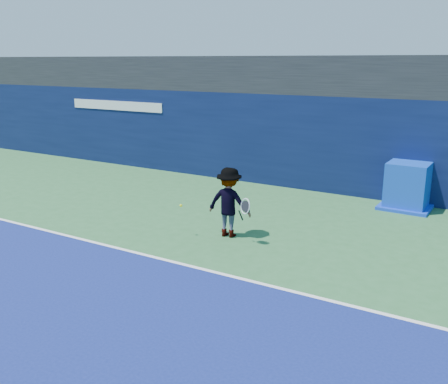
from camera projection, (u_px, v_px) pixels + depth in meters
The scene contains 7 objects.
ground at pixel (26, 313), 8.27m from camera, with size 80.00×80.00×0.00m, color #2C6335.
baseline at pixel (142, 254), 10.76m from camera, with size 24.00×0.10×0.01m, color white.
stadium_band at pixel (300, 74), 16.90m from camera, with size 36.00×3.00×1.20m, color black.
back_wall_assembly at pixel (286, 140), 16.61m from camera, with size 36.00×1.03×3.00m.
equipment_cart at pixel (408, 187), 14.03m from camera, with size 1.40×1.40×1.31m.
tennis_player at pixel (229, 202), 11.71m from camera, with size 1.30×0.74×1.66m.
tennis_ball at pixel (181, 206), 11.71m from camera, with size 0.07×0.07×0.07m.
Camera 1 is at (6.65, -4.75, 4.07)m, focal length 40.00 mm.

